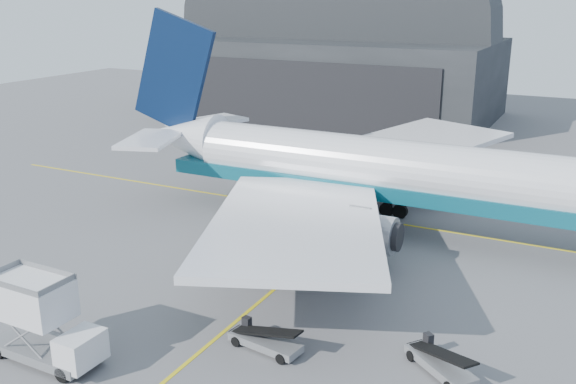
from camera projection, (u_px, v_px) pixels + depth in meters
The scene contains 9 objects.
ground at pixel (243, 315), 39.12m from camera, with size 200.00×200.00×0.00m, color #565659.
taxi_lines at pixel (326, 246), 49.90m from camera, with size 80.00×42.12×0.02m.
hangar at pixel (332, 54), 101.08m from camera, with size 50.00×28.30×28.00m.
airliner at pixel (383, 171), 52.29m from camera, with size 50.31×48.78×17.66m.
catering_truck at pixel (41, 321), 33.80m from camera, with size 6.65×2.66×4.54m.
pushback_tug at pixel (266, 270), 44.01m from camera, with size 3.83×2.32×1.74m.
belt_loader_a at pixel (265, 340), 35.31m from camera, with size 4.59×2.10×1.72m.
belt_loader_b at pixel (440, 363), 33.15m from camera, with size 4.30×3.80×1.75m.
traffic_cone at pixel (332, 280), 43.39m from camera, with size 0.37×0.37×0.54m.
Camera 1 is at (18.30, -30.08, 18.85)m, focal length 40.00 mm.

